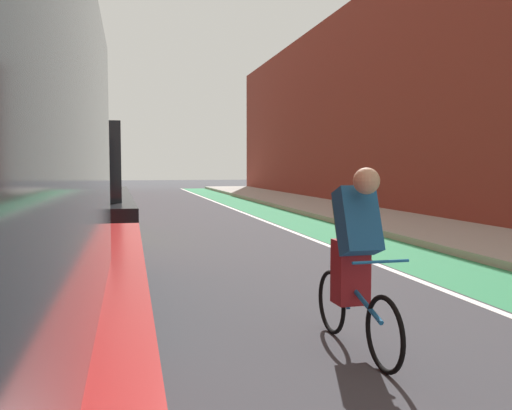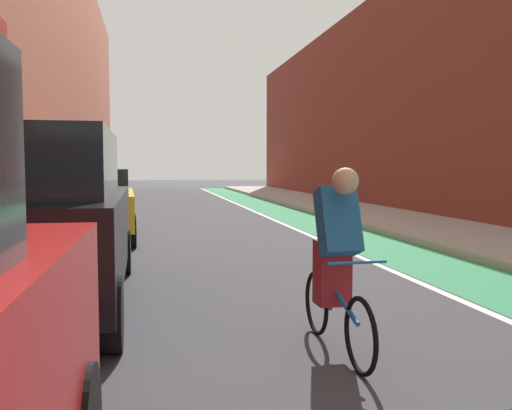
{
  "view_description": "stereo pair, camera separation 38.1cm",
  "coord_description": "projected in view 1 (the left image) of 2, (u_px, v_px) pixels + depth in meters",
  "views": [
    {
      "loc": [
        -1.89,
        2.7,
        1.59
      ],
      "look_at": [
        0.08,
        10.89,
        1.0
      ],
      "focal_mm": 38.94,
      "sensor_mm": 36.0,
      "label": 1
    },
    {
      "loc": [
        -1.52,
        2.62,
        1.59
      ],
      "look_at": [
        0.08,
        10.89,
        1.0
      ],
      "focal_mm": 38.94,
      "sensor_mm": 36.0,
      "label": 2
    }
  ],
  "objects": [
    {
      "name": "parked_suv_black",
      "position": [
        43.0,
        219.0,
        6.06
      ],
      "size": [
        2.0,
        4.65,
        1.98
      ],
      "color": "black",
      "rests_on": "ground"
    },
    {
      "name": "lane_divider_stripe",
      "position": [
        251.0,
        216.0,
        17.88
      ],
      "size": [
        0.12,
        44.13,
        0.0
      ],
      "primitive_type": "cube",
      "color": "white",
      "rests_on": "ground"
    },
    {
      "name": "sidewalk_right",
      "position": [
        344.0,
        211.0,
        18.63
      ],
      "size": [
        3.08,
        44.13,
        0.14
      ],
      "primitive_type": "cube",
      "color": "#A8A59E",
      "rests_on": "ground"
    },
    {
      "name": "bike_lane_paint",
      "position": [
        277.0,
        215.0,
        18.09
      ],
      "size": [
        1.6,
        44.13,
        0.0
      ],
      "primitive_type": "cube",
      "color": "#2D8451",
      "rests_on": "ground"
    },
    {
      "name": "cyclist_mid",
      "position": [
        355.0,
        254.0,
        4.75
      ],
      "size": [
        0.48,
        1.65,
        1.58
      ],
      "color": "black",
      "rests_on": "ground"
    },
    {
      "name": "parked_sedan_yellow_cab",
      "position": [
        82.0,
        204.0,
        11.89
      ],
      "size": [
        1.97,
        4.37,
        1.53
      ],
      "color": "yellow",
      "rests_on": "ground"
    },
    {
      "name": "building_facade_right",
      "position": [
        393.0,
        102.0,
        20.93
      ],
      "size": [
        2.4,
        40.13,
        8.05
      ],
      "primitive_type": "cube",
      "color": "brown",
      "rests_on": "ground"
    },
    {
      "name": "ground_plane",
      "position": [
        193.0,
        223.0,
        15.45
      ],
      "size": [
        97.09,
        97.09,
        0.0
      ],
      "primitive_type": "plane",
      "color": "#38383D"
    }
  ]
}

